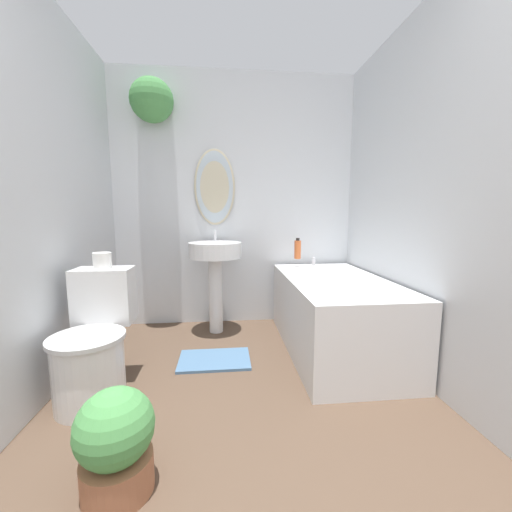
% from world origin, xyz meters
% --- Properties ---
extents(wall_back, '(2.41, 0.38, 2.40)m').
position_xyz_m(wall_back, '(-0.10, 2.86, 1.32)').
color(wall_back, silver).
rests_on(wall_back, ground_plane).
extents(wall_left, '(0.06, 2.97, 2.40)m').
position_xyz_m(wall_left, '(-1.17, 1.42, 1.20)').
color(wall_left, silver).
rests_on(wall_left, ground_plane).
extents(wall_right, '(0.06, 2.97, 2.40)m').
position_xyz_m(wall_right, '(1.17, 1.42, 1.20)').
color(wall_right, silver).
rests_on(wall_right, ground_plane).
extents(toilet, '(0.41, 0.60, 0.74)m').
position_xyz_m(toilet, '(-0.88, 1.61, 0.32)').
color(toilet, white).
rests_on(toilet, ground_plane).
extents(pedestal_sink, '(0.47, 0.47, 0.93)m').
position_xyz_m(pedestal_sink, '(-0.20, 2.57, 0.65)').
color(pedestal_sink, white).
rests_on(pedestal_sink, ground_plane).
extents(bathtub, '(0.75, 1.42, 0.66)m').
position_xyz_m(bathtub, '(0.75, 2.09, 0.30)').
color(bathtub, silver).
rests_on(bathtub, ground_plane).
extents(shampoo_bottle, '(0.06, 0.06, 0.20)m').
position_xyz_m(shampoo_bottle, '(0.57, 2.64, 0.75)').
color(shampoo_bottle, '#DB6633').
rests_on(shampoo_bottle, bathtub).
extents(potted_plant, '(0.30, 0.30, 0.42)m').
position_xyz_m(potted_plant, '(-0.54, 0.91, 0.22)').
color(potted_plant, '#9E6042').
rests_on(potted_plant, ground_plane).
extents(bath_mat, '(0.52, 0.35, 0.02)m').
position_xyz_m(bath_mat, '(-0.20, 1.98, 0.01)').
color(bath_mat, '#4C7093').
rests_on(bath_mat, ground_plane).
extents(toilet_paper_roll, '(0.11, 0.11, 0.10)m').
position_xyz_m(toilet_paper_roll, '(-0.88, 1.81, 0.79)').
color(toilet_paper_roll, white).
rests_on(toilet_paper_roll, toilet).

